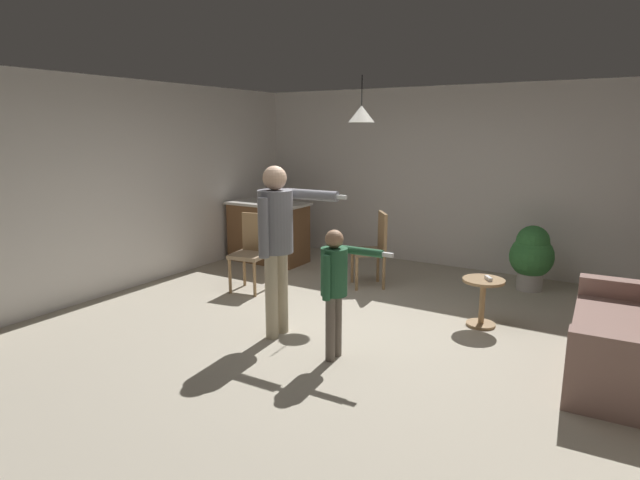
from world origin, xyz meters
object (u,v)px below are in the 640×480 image
object	(u,v)px
side_table_by_couch	(483,296)
dining_chair_near_wall	(374,246)
kitchen_counter	(268,232)
spare_remote_on_table	(488,278)
person_child	(335,280)
person_adult	(277,233)
potted_plant_corner	(532,255)
dining_chair_by_counter	(251,249)
couch_floral	(635,340)

from	to	relation	value
side_table_by_couch	dining_chair_near_wall	distance (m)	1.79
kitchen_counter	spare_remote_on_table	distance (m)	3.84
kitchen_counter	person_child	distance (m)	3.74
side_table_by_couch	person_adult	distance (m)	2.30
potted_plant_corner	spare_remote_on_table	distance (m)	1.64
side_table_by_couch	person_child	world-z (taller)	person_child
dining_chair_by_counter	potted_plant_corner	world-z (taller)	dining_chair_by_counter
couch_floral	potted_plant_corner	bearing A→B (deg)	26.61
kitchen_counter	dining_chair_near_wall	size ratio (longest dim) A/B	1.26
person_child	dining_chair_by_counter	bearing A→B (deg)	-123.60
spare_remote_on_table	dining_chair_near_wall	bearing A→B (deg)	156.83
person_child	potted_plant_corner	bearing A→B (deg)	158.87
couch_floral	side_table_by_couch	world-z (taller)	couch_floral
potted_plant_corner	spare_remote_on_table	world-z (taller)	potted_plant_corner
person_child	potted_plant_corner	xyz separation A→B (m)	(1.15, 3.14, -0.28)
side_table_by_couch	dining_chair_by_counter	size ratio (longest dim) A/B	0.52
couch_floral	dining_chair_near_wall	size ratio (longest dim) A/B	1.84
person_adult	dining_chair_by_counter	bearing A→B (deg)	-132.99
person_adult	person_child	distance (m)	0.85
couch_floral	kitchen_counter	size ratio (longest dim) A/B	1.46
person_child	dining_chair_by_counter	xyz separation A→B (m)	(-1.97, 1.26, -0.20)
potted_plant_corner	side_table_by_couch	bearing A→B (deg)	-97.24
kitchen_counter	person_adult	size ratio (longest dim) A/B	0.73
side_table_by_couch	couch_floral	bearing A→B (deg)	-20.01
spare_remote_on_table	couch_floral	bearing A→B (deg)	-20.35
kitchen_counter	dining_chair_by_counter	distance (m)	1.50
person_child	dining_chair_near_wall	world-z (taller)	person_child
side_table_by_couch	person_adult	bearing A→B (deg)	-141.80
person_child	potted_plant_corner	world-z (taller)	person_child
kitchen_counter	spare_remote_on_table	xyz separation A→B (m)	(3.69, -1.06, 0.06)
person_adult	dining_chair_near_wall	world-z (taller)	person_adult
couch_floral	person_adult	size ratio (longest dim) A/B	1.06
dining_chair_by_counter	spare_remote_on_table	world-z (taller)	dining_chair_by_counter
person_child	potted_plant_corner	size ratio (longest dim) A/B	1.41
couch_floral	person_child	size ratio (longest dim) A/B	1.52
kitchen_counter	side_table_by_couch	xyz separation A→B (m)	(3.64, -1.05, -0.15)
couch_floral	side_table_by_couch	size ratio (longest dim) A/B	3.53
spare_remote_on_table	kitchen_counter	bearing A→B (deg)	163.92
couch_floral	dining_chair_by_counter	bearing A→B (deg)	84.13
couch_floral	potted_plant_corner	xyz separation A→B (m)	(-1.19, 2.13, 0.14)
couch_floral	dining_chair_by_counter	world-z (taller)	same
person_child	spare_remote_on_table	bearing A→B (deg)	145.68
couch_floral	dining_chair_near_wall	distance (m)	3.27
couch_floral	potted_plant_corner	world-z (taller)	couch_floral
spare_remote_on_table	potted_plant_corner	bearing A→B (deg)	84.52
kitchen_counter	potted_plant_corner	world-z (taller)	kitchen_counter
side_table_by_couch	dining_chair_near_wall	xyz separation A→B (m)	(-1.63, 0.71, 0.22)
person_child	kitchen_counter	bearing A→B (deg)	-134.77
person_adult	couch_floral	bearing A→B (deg)	103.86
person_adult	spare_remote_on_table	xyz separation A→B (m)	(1.76, 1.33, -0.53)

